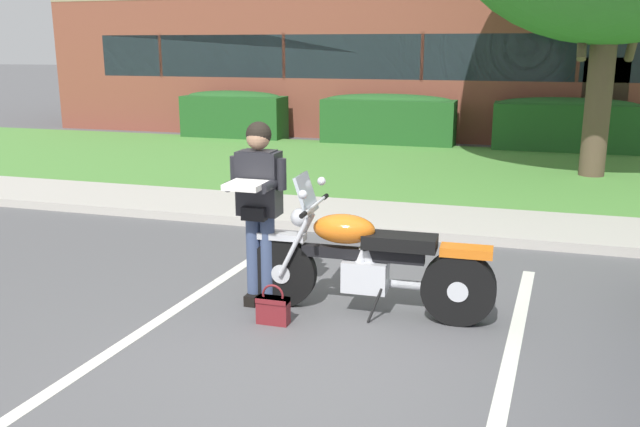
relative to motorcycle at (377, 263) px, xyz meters
The scene contains 13 objects.
ground_plane 0.94m from the motorcycle, 106.88° to the right, with size 140.00×140.00×0.00m, color #565659.
curb_strip 2.62m from the motorcycle, 95.19° to the left, with size 60.00×0.20×0.12m, color #B7B2A8.
concrete_walk 3.46m from the motorcycle, 93.91° to the left, with size 60.00×1.50×0.08m, color #B7B2A8.
grass_lawn 7.33m from the motorcycle, 91.83° to the left, with size 60.00×6.28×0.06m, color #518E3D.
stall_stripe_0 1.94m from the motorcycle, 162.35° to the right, with size 0.12×4.40×0.01m, color silver.
stall_stripe_1 1.41m from the motorcycle, 25.63° to the right, with size 0.12×4.40×0.01m, color silver.
motorcycle is the anchor object (origin of this frame).
rider_person 1.21m from the motorcycle, behind, with size 0.54×0.59×1.70m.
handbag 0.99m from the motorcycle, 150.65° to the right, with size 0.28×0.13×0.36m.
hedge_left 12.12m from the motorcycle, 119.73° to the left, with size 2.67×0.90×1.24m.
hedge_center_left 10.70m from the motorcycle, 100.57° to the left, with size 3.20×0.90×1.24m.
hedge_center_right 10.73m from the motorcycle, 78.82° to the left, with size 3.14×0.90×1.24m.
brick_building 16.62m from the motorcycle, 94.52° to the left, with size 21.30×10.62×4.00m.
Camera 1 is at (1.38, -4.80, 2.35)m, focal length 37.73 mm.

